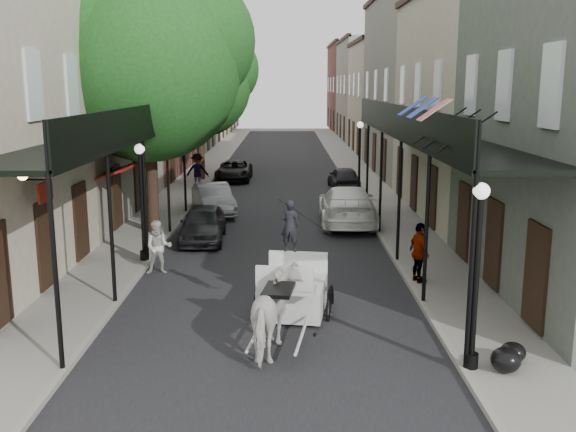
{
  "coord_description": "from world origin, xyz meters",
  "views": [
    {
      "loc": [
        0.43,
        -13.84,
        5.63
      ],
      "look_at": [
        0.5,
        5.75,
        1.6
      ],
      "focal_mm": 40.0,
      "sensor_mm": 36.0,
      "label": 1
    }
  ],
  "objects_px": {
    "lamppost_left": "(142,200)",
    "carriage": "(296,264)",
    "tree_near": "(159,60)",
    "tree_far": "(205,81)",
    "pedestrian_walking": "(159,247)",
    "car_left_far": "(234,171)",
    "car_left_near": "(203,223)",
    "car_right_far": "(344,178)",
    "pedestrian_sidewalk_left": "(197,171)",
    "car_left_mid": "(213,199)",
    "lamppost_right_far": "(359,158)",
    "horse": "(278,312)",
    "pedestrian_sidewalk_right": "(419,253)",
    "lamppost_right_near": "(476,274)",
    "car_right_near": "(347,205)"
  },
  "relations": [
    {
      "from": "lamppost_left",
      "to": "carriage",
      "type": "relative_size",
      "value": 1.22
    },
    {
      "from": "tree_near",
      "to": "carriage",
      "type": "height_order",
      "value": "tree_near"
    },
    {
      "from": "tree_near",
      "to": "tree_far",
      "type": "height_order",
      "value": "tree_near"
    },
    {
      "from": "pedestrian_walking",
      "to": "car_left_far",
      "type": "xyz_separation_m",
      "value": [
        0.75,
        19.14,
        -0.22
      ]
    },
    {
      "from": "car_left_near",
      "to": "car_right_far",
      "type": "height_order",
      "value": "car_left_near"
    },
    {
      "from": "carriage",
      "to": "pedestrian_sidewalk_left",
      "type": "height_order",
      "value": "carriage"
    },
    {
      "from": "tree_near",
      "to": "car_left_far",
      "type": "bearing_deg",
      "value": 83.62
    },
    {
      "from": "tree_far",
      "to": "car_left_mid",
      "type": "height_order",
      "value": "tree_far"
    },
    {
      "from": "lamppost_right_far",
      "to": "car_right_far",
      "type": "xyz_separation_m",
      "value": [
        -0.5,
        2.83,
        -1.42
      ]
    },
    {
      "from": "lamppost_left",
      "to": "carriage",
      "type": "height_order",
      "value": "lamppost_left"
    },
    {
      "from": "lamppost_right_far",
      "to": "pedestrian_sidewalk_left",
      "type": "xyz_separation_m",
      "value": [
        -8.44,
        2.46,
        -0.99
      ]
    },
    {
      "from": "lamppost_left",
      "to": "pedestrian_sidewalk_left",
      "type": "height_order",
      "value": "lamppost_left"
    },
    {
      "from": "lamppost_right_far",
      "to": "pedestrian_sidewalk_left",
      "type": "height_order",
      "value": "lamppost_right_far"
    },
    {
      "from": "car_left_far",
      "to": "horse",
      "type": "bearing_deg",
      "value": -82.69
    },
    {
      "from": "carriage",
      "to": "pedestrian_sidewalk_right",
      "type": "distance_m",
      "value": 3.98
    },
    {
      "from": "lamppost_right_near",
      "to": "pedestrian_sidewalk_right",
      "type": "xyz_separation_m",
      "value": [
        0.1,
        5.64,
        -1.07
      ]
    },
    {
      "from": "tree_far",
      "to": "car_right_near",
      "type": "relative_size",
      "value": 1.58
    },
    {
      "from": "pedestrian_sidewalk_right",
      "to": "tree_near",
      "type": "bearing_deg",
      "value": 35.22
    },
    {
      "from": "tree_far",
      "to": "pedestrian_walking",
      "type": "bearing_deg",
      "value": -87.51
    },
    {
      "from": "car_left_mid",
      "to": "car_left_near",
      "type": "bearing_deg",
      "value": -103.85
    },
    {
      "from": "tree_far",
      "to": "car_left_near",
      "type": "distance_m",
      "value": 16.12
    },
    {
      "from": "lamppost_right_near",
      "to": "car_left_mid",
      "type": "bearing_deg",
      "value": 113.26
    },
    {
      "from": "tree_near",
      "to": "tree_far",
      "type": "bearing_deg",
      "value": 90.19
    },
    {
      "from": "car_left_mid",
      "to": "car_left_far",
      "type": "xyz_separation_m",
      "value": [
        0.12,
        10.0,
        -0.07
      ]
    },
    {
      "from": "car_left_mid",
      "to": "car_right_near",
      "type": "xyz_separation_m",
      "value": [
        5.71,
        -2.13,
        0.12
      ]
    },
    {
      "from": "car_left_near",
      "to": "car_left_mid",
      "type": "relative_size",
      "value": 0.95
    },
    {
      "from": "pedestrian_sidewalk_right",
      "to": "car_left_far",
      "type": "bearing_deg",
      "value": 1.74
    },
    {
      "from": "lamppost_left",
      "to": "car_right_near",
      "type": "height_order",
      "value": "lamppost_left"
    },
    {
      "from": "pedestrian_sidewalk_left",
      "to": "car_left_mid",
      "type": "distance_m",
      "value": 6.65
    },
    {
      "from": "pedestrian_walking",
      "to": "pedestrian_sidewalk_right",
      "type": "distance_m",
      "value": 7.71
    },
    {
      "from": "tree_near",
      "to": "car_right_near",
      "type": "relative_size",
      "value": 1.77
    },
    {
      "from": "car_left_far",
      "to": "car_right_far",
      "type": "bearing_deg",
      "value": -26.24
    },
    {
      "from": "pedestrian_walking",
      "to": "pedestrian_sidewalk_right",
      "type": "bearing_deg",
      "value": -16.76
    },
    {
      "from": "lamppost_left",
      "to": "car_left_mid",
      "type": "xyz_separation_m",
      "value": [
        1.32,
        8.0,
        -1.38
      ]
    },
    {
      "from": "car_left_near",
      "to": "car_right_near",
      "type": "xyz_separation_m",
      "value": [
        5.54,
        2.87,
        0.14
      ]
    },
    {
      "from": "horse",
      "to": "car_left_near",
      "type": "relative_size",
      "value": 0.56
    },
    {
      "from": "pedestrian_walking",
      "to": "carriage",
      "type": "bearing_deg",
      "value": -44.52
    },
    {
      "from": "pedestrian_walking",
      "to": "car_right_far",
      "type": "bearing_deg",
      "value": 58.7
    },
    {
      "from": "car_left_mid",
      "to": "lamppost_left",
      "type": "bearing_deg",
      "value": -115.26
    },
    {
      "from": "car_left_far",
      "to": "car_left_mid",
      "type": "bearing_deg",
      "value": -90.04
    },
    {
      "from": "lamppost_left",
      "to": "car_right_near",
      "type": "xyz_separation_m",
      "value": [
        7.04,
        5.87,
        -1.26
      ]
    },
    {
      "from": "horse",
      "to": "pedestrian_sidewalk_left",
      "type": "distance_m",
      "value": 21.94
    },
    {
      "from": "car_right_near",
      "to": "tree_far",
      "type": "bearing_deg",
      "value": -58.26
    },
    {
      "from": "pedestrian_walking",
      "to": "pedestrian_sidewalk_left",
      "type": "distance_m",
      "value": 15.63
    },
    {
      "from": "pedestrian_sidewalk_right",
      "to": "car_left_mid",
      "type": "xyz_separation_m",
      "value": [
        -6.98,
        10.36,
        -0.31
      ]
    },
    {
      "from": "lamppost_right_far",
      "to": "car_right_near",
      "type": "xyz_separation_m",
      "value": [
        -1.16,
        -6.13,
        -1.26
      ]
    },
    {
      "from": "car_left_mid",
      "to": "car_left_far",
      "type": "distance_m",
      "value": 10.0
    },
    {
      "from": "tree_far",
      "to": "lamppost_left",
      "type": "distance_m",
      "value": 18.57
    },
    {
      "from": "car_right_near",
      "to": "lamppost_right_far",
      "type": "bearing_deg",
      "value": -99.26
    },
    {
      "from": "pedestrian_sidewalk_right",
      "to": "lamppost_right_far",
      "type": "bearing_deg",
      "value": -16.46
    }
  ]
}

